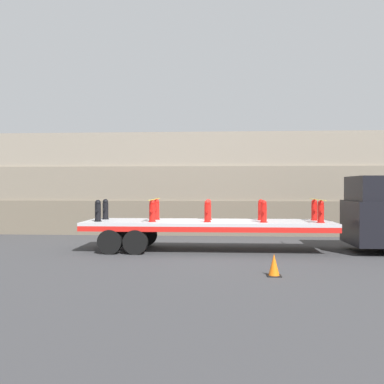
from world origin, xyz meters
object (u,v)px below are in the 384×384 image
Objects in this scene: fire_hydrant_red_near_1 at (152,211)px; fire_hydrant_red_far_1 at (156,210)px; fire_hydrant_red_far_4 at (314,210)px; fire_hydrant_red_far_2 at (208,210)px; fire_hydrant_black_far_0 at (105,209)px; fire_hydrant_red_near_2 at (207,211)px; fire_hydrant_red_far_3 at (261,210)px; fire_hydrant_red_near_3 at (264,212)px; fire_hydrant_red_near_4 at (321,212)px; traffic_cone at (274,265)px; fire_hydrant_black_near_0 at (98,211)px; flatbed_trailer at (189,226)px.

fire_hydrant_red_far_1 is at bearing 90.00° from fire_hydrant_red_near_1.
fire_hydrant_red_far_4 is (6.53, 1.12, 0.00)m from fire_hydrant_red_near_1.
fire_hydrant_red_far_4 is at bearing 0.00° from fire_hydrant_red_far_2.
fire_hydrant_red_near_1 is 2.45m from fire_hydrant_red_far_2.
fire_hydrant_red_far_1 is at bearing 180.00° from fire_hydrant_red_far_2.
fire_hydrant_black_far_0 and fire_hydrant_red_near_2 have the same top height.
fire_hydrant_black_far_0 is at bearing 180.00° from fire_hydrant_red_far_3.
fire_hydrant_red_near_3 is 1.00× the size of fire_hydrant_red_near_4.
fire_hydrant_red_near_2 is 1.00× the size of fire_hydrant_red_far_3.
fire_hydrant_red_near_4 is 1.34× the size of traffic_cone.
fire_hydrant_red_near_1 is 1.00× the size of fire_hydrant_red_near_3.
fire_hydrant_red_near_4 is (6.53, 0.00, 0.00)m from fire_hydrant_red_near_1.
fire_hydrant_red_near_3 is at bearing 0.00° from fire_hydrant_black_near_0.
fire_hydrant_red_near_1 reaches higher than traffic_cone.
fire_hydrant_red_far_2 reaches higher than traffic_cone.
fire_hydrant_red_near_3 is at bearing -152.68° from fire_hydrant_red_far_4.
fire_hydrant_red_far_1 and fire_hydrant_red_far_4 have the same top height.
fire_hydrant_red_near_1 is 1.34× the size of traffic_cone.
fire_hydrant_red_near_3 is (2.93, -0.56, 0.65)m from flatbed_trailer.
fire_hydrant_red_far_4 reaches higher than traffic_cone.
fire_hydrant_red_far_3 is at bearing 0.00° from fire_hydrant_red_far_1.
traffic_cone is (2.05, -4.23, -1.30)m from fire_hydrant_red_near_2.
fire_hydrant_red_far_3 and fire_hydrant_red_far_4 have the same top height.
fire_hydrant_red_far_1 is 1.00× the size of fire_hydrant_red_far_4.
fire_hydrant_red_far_4 is (8.70, 1.12, 0.00)m from fire_hydrant_black_near_0.
fire_hydrant_red_far_4 is at bearing 27.32° from fire_hydrant_red_near_3.
fire_hydrant_red_near_2 is at bearing 115.86° from traffic_cone.
fire_hydrant_red_far_1 is at bearing 152.68° from fire_hydrant_red_near_2.
fire_hydrant_black_near_0 is 1.00× the size of fire_hydrant_red_near_2.
flatbed_trailer is 11.47× the size of fire_hydrant_red_near_4.
fire_hydrant_red_far_1 is at bearing 165.52° from fire_hydrant_red_near_3.
flatbed_trailer is at bearing 173.71° from fire_hydrant_red_near_4.
fire_hydrant_red_far_2 is 1.00× the size of fire_hydrant_red_near_3.
fire_hydrant_red_near_3 is 2.45m from fire_hydrant_red_far_4.
fire_hydrant_red_near_2 reaches higher than traffic_cone.
fire_hydrant_red_far_3 is at bearing 152.68° from fire_hydrant_red_near_4.
fire_hydrant_red_far_4 is (0.00, 1.12, 0.00)m from fire_hydrant_red_near_4.
fire_hydrant_red_far_4 is (2.18, 1.12, 0.00)m from fire_hydrant_red_near_3.
fire_hydrant_black_near_0 is 1.00× the size of fire_hydrant_red_far_1.
fire_hydrant_red_far_4 is at bearing 9.77° from fire_hydrant_red_near_1.
fire_hydrant_red_near_1 is at bearing 0.00° from fire_hydrant_black_near_0.
fire_hydrant_red_far_4 is 1.34× the size of traffic_cone.
fire_hydrant_black_far_0 is at bearing 165.52° from fire_hydrant_red_near_2.
flatbed_trailer is at bearing -21.50° from fire_hydrant_red_far_1.
traffic_cone is (6.40, -4.23, -1.30)m from fire_hydrant_black_near_0.
fire_hydrant_red_near_3 is at bearing 0.00° from fire_hydrant_red_near_1.
fire_hydrant_red_far_2 is at bearing 0.00° from fire_hydrant_black_far_0.
fire_hydrant_red_far_3 is 1.34× the size of traffic_cone.
fire_hydrant_red_far_1 reaches higher than flatbed_trailer.
flatbed_trailer is 3.05m from fire_hydrant_red_near_3.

